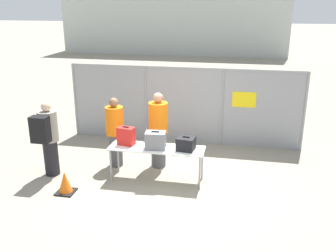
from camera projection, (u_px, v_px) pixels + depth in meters
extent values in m
plane|color=gray|center=(166.00, 179.00, 8.17)|extent=(120.00, 120.00, 0.00)
cylinder|color=gray|center=(75.00, 100.00, 10.59)|extent=(0.07, 0.07, 2.06)
cylinder|color=gray|center=(146.00, 104.00, 10.20)|extent=(0.07, 0.07, 2.06)
cylinder|color=gray|center=(222.00, 108.00, 9.81)|extent=(0.07, 0.07, 2.06)
cylinder|color=gray|center=(304.00, 112.00, 9.43)|extent=(0.07, 0.07, 2.06)
cube|color=gray|center=(183.00, 106.00, 10.01)|extent=(6.19, 0.01, 2.06)
cube|color=gray|center=(184.00, 68.00, 9.69)|extent=(6.19, 0.04, 0.04)
cube|color=yellow|center=(244.00, 100.00, 9.62)|extent=(0.60, 0.01, 0.40)
cube|color=silver|center=(157.00, 148.00, 7.89)|extent=(2.02, 0.60, 0.02)
cylinder|color=#99999E|center=(111.00, 166.00, 7.96)|extent=(0.04, 0.04, 0.73)
cylinder|color=#99999E|center=(200.00, 173.00, 7.61)|extent=(0.04, 0.04, 0.73)
cylinder|color=#99999E|center=(118.00, 157.00, 8.41)|extent=(0.04, 0.04, 0.73)
cylinder|color=#99999E|center=(202.00, 164.00, 8.06)|extent=(0.04, 0.04, 0.73)
cube|color=red|center=(126.00, 136.00, 7.99)|extent=(0.39, 0.26, 0.39)
cube|color=black|center=(126.00, 127.00, 7.92)|extent=(0.15, 0.05, 0.02)
cube|color=slate|center=(155.00, 140.00, 7.78)|extent=(0.45, 0.34, 0.36)
cube|color=black|center=(155.00, 132.00, 7.72)|extent=(0.16, 0.04, 0.02)
cube|color=black|center=(186.00, 144.00, 7.73)|extent=(0.39, 0.38, 0.27)
cube|color=black|center=(186.00, 137.00, 7.68)|extent=(0.14, 0.04, 0.02)
cylinder|color=black|center=(51.00, 157.00, 8.29)|extent=(0.32, 0.32, 0.80)
cylinder|color=gray|center=(48.00, 126.00, 8.05)|extent=(0.42, 0.42, 0.67)
sphere|color=beige|center=(46.00, 106.00, 7.91)|extent=(0.22, 0.22, 0.22)
cube|color=black|center=(40.00, 130.00, 7.74)|extent=(0.37, 0.23, 0.56)
cylinder|color=#4C4C51|center=(158.00, 149.00, 8.69)|extent=(0.33, 0.33, 0.84)
cylinder|color=orange|center=(158.00, 118.00, 8.45)|extent=(0.44, 0.44, 0.70)
sphere|color=#A57A5B|center=(158.00, 98.00, 8.30)|extent=(0.23, 0.23, 0.23)
cylinder|color=#4C4C51|center=(116.00, 150.00, 8.74)|extent=(0.31, 0.31, 0.78)
cylinder|color=orange|center=(114.00, 121.00, 8.51)|extent=(0.41, 0.41, 0.65)
sphere|color=brown|center=(114.00, 102.00, 8.37)|extent=(0.21, 0.21, 0.21)
cube|color=#B2B2B7|center=(223.00, 109.00, 11.95)|extent=(3.32, 1.37, 0.46)
sphere|color=black|center=(202.00, 117.00, 11.38)|extent=(0.67, 0.67, 0.67)
sphere|color=black|center=(207.00, 104.00, 12.78)|extent=(0.67, 0.67, 0.67)
cylinder|color=#59595B|center=(155.00, 110.00, 12.42)|extent=(1.16, 0.06, 0.06)
cube|color=#B2B7B2|center=(184.00, 8.00, 30.79)|extent=(15.99, 11.57, 6.14)
cube|color=black|center=(66.00, 192.00, 7.59)|extent=(0.36, 0.36, 0.03)
cone|color=orange|center=(65.00, 182.00, 7.53)|extent=(0.29, 0.29, 0.46)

